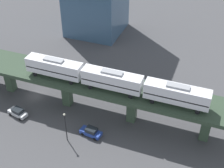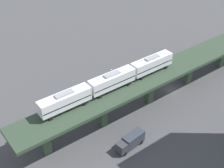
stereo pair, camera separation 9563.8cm
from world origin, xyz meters
name	(u,v)px [view 1 (the left image)]	position (x,y,z in m)	size (l,w,h in m)	color
ground_plane	(36,95)	(0.00, 0.00, 0.00)	(400.00, 400.00, 0.00)	#424244
elevated_viaduct	(32,72)	(0.00, -0.18, 6.81)	(8.41, 92.00, 7.94)	#2C3D2C
subway_train	(112,80)	(-1.40, -19.64, 10.48)	(2.84, 37.20, 4.45)	silver
street_car_silver	(18,112)	(-7.35, -0.26, 0.94)	(2.67, 4.68, 1.89)	#B7BABF
street_car_blue	(91,132)	(-7.13, -17.31, 0.94)	(2.38, 4.59, 1.89)	#233D93
delivery_truck	(142,87)	(9.81, -22.96, 1.76)	(3.02, 7.40, 3.20)	#333338
street_lamp	(66,125)	(-9.99, -13.44, 4.11)	(0.44, 0.44, 6.94)	black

